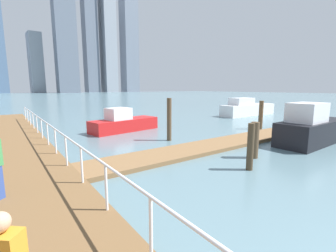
{
  "coord_description": "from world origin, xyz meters",
  "views": [
    {
      "loc": [
        -4.89,
        1.33,
        3.09
      ],
      "look_at": [
        0.88,
        9.35,
        1.48
      ],
      "focal_mm": 25.1,
      "sensor_mm": 36.0,
      "label": 1
    }
  ],
  "objects": [
    {
      "name": "skyline_tower_7",
      "position": [
        80.29,
        170.58,
        35.16
      ],
      "size": [
        10.94,
        10.99,
        70.32
      ],
      "primitive_type": "cube",
      "rotation": [
        0.0,
        0.0,
        0.01
      ],
      "color": "slate",
      "rests_on": "ground_plane"
    },
    {
      "name": "boardwalk_railing",
      "position": [
        -3.15,
        10.73,
        1.25
      ],
      "size": [
        0.06,
        28.03,
        1.08
      ],
      "color": "white",
      "rests_on": "boardwalk"
    },
    {
      "name": "moored_boat_0",
      "position": [
        2.25,
        16.76,
        0.6
      ],
      "size": [
        5.18,
        2.42,
        1.69
      ],
      "color": "red",
      "rests_on": "ground_plane"
    },
    {
      "name": "dock_piling_3",
      "position": [
        3.11,
        12.33,
        1.25
      ],
      "size": [
        0.27,
        0.27,
        2.51
      ],
      "primitive_type": "cylinder",
      "color": "brown",
      "rests_on": "ground_plane"
    },
    {
      "name": "skyline_tower_4",
      "position": [
        31.24,
        158.56,
        30.55
      ],
      "size": [
        12.48,
        14.45,
        61.1
      ],
      "primitive_type": "cube",
      "rotation": [
        0.0,
        0.0,
        -0.06
      ],
      "color": "slate",
      "rests_on": "ground_plane"
    },
    {
      "name": "floating_dock",
      "position": [
        3.85,
        9.71,
        0.09
      ],
      "size": [
        14.7,
        2.0,
        0.18
      ],
      "primitive_type": "cube",
      "color": "olive",
      "rests_on": "ground_plane"
    },
    {
      "name": "skyline_tower_6",
      "position": [
        62.8,
        169.3,
        36.42
      ],
      "size": [
        9.03,
        13.44,
        72.84
      ],
      "primitive_type": "cube",
      "rotation": [
        0.0,
        0.0,
        -0.03
      ],
      "color": "#8C939E",
      "rests_on": "ground_plane"
    },
    {
      "name": "dock_piling_2",
      "position": [
        2.62,
        6.47,
        0.9
      ],
      "size": [
        0.25,
        0.25,
        1.79
      ],
      "primitive_type": "cylinder",
      "color": "#473826",
      "rests_on": "ground_plane"
    },
    {
      "name": "dock_piling_0",
      "position": [
        10.99,
        11.46,
        1.07
      ],
      "size": [
        0.32,
        0.32,
        2.14
      ],
      "primitive_type": "cylinder",
      "color": "brown",
      "rests_on": "ground_plane"
    },
    {
      "name": "skyline_tower_3",
      "position": [
        15.94,
        170.0,
        18.08
      ],
      "size": [
        7.69,
        10.71,
        36.15
      ],
      "primitive_type": "cube",
      "rotation": [
        0.0,
        0.0,
        0.05
      ],
      "color": "#8C939E",
      "rests_on": "ground_plane"
    },
    {
      "name": "ground_plane",
      "position": [
        0.0,
        20.0,
        0.0
      ],
      "size": [
        300.0,
        300.0,
        0.0
      ],
      "primitive_type": "plane",
      "color": "slate"
    },
    {
      "name": "moored_boat_2",
      "position": [
        9.13,
        7.09,
        0.86
      ],
      "size": [
        5.55,
        1.91,
        2.31
      ],
      "color": "black",
      "rests_on": "ground_plane"
    },
    {
      "name": "skyline_tower_5",
      "position": [
        50.84,
        171.81,
        37.97
      ],
      "size": [
        8.59,
        10.7,
        75.93
      ],
      "primitive_type": "cube",
      "rotation": [
        0.0,
        0.0,
        -0.02
      ],
      "color": "slate",
      "rests_on": "ground_plane"
    },
    {
      "name": "dock_piling_1",
      "position": [
        4.12,
        7.31,
        0.81
      ],
      "size": [
        0.36,
        0.36,
        1.61
      ],
      "primitive_type": "cylinder",
      "color": "brown",
      "rests_on": "ground_plane"
    },
    {
      "name": "moored_boat_1",
      "position": [
        17.84,
        17.6,
        0.77
      ],
      "size": [
        7.46,
        1.91,
        1.99
      ],
      "color": "white",
      "rests_on": "ground_plane"
    }
  ]
}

